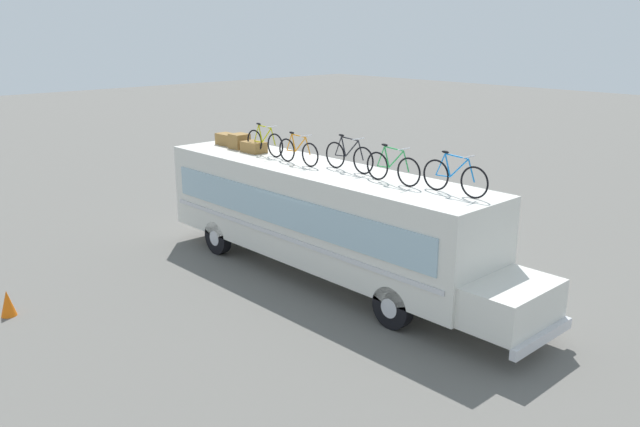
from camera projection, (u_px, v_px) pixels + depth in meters
ground_plane at (317, 274)px, 18.77m from camera, size 120.00×120.00×0.00m
bus at (324, 215)px, 18.09m from camera, size 12.59×2.49×3.15m
luggage_bag_1 at (227, 139)px, 21.22m from camera, size 0.75×0.45×0.37m
luggage_bag_2 at (239, 141)px, 20.60m from camera, size 0.52×0.52×0.47m
luggage_bag_3 at (254, 147)px, 19.98m from camera, size 0.76×0.50×0.33m
rooftop_bicycle_1 at (265, 142)px, 19.48m from camera, size 1.70×0.44×0.94m
rooftop_bicycle_2 at (298, 151)px, 18.18m from camera, size 1.65×0.44×0.89m
rooftop_bicycle_3 at (349, 156)px, 17.30m from camera, size 1.77×0.44×0.96m
rooftop_bicycle_4 at (393, 168)px, 15.94m from camera, size 1.73×0.44×0.95m
rooftop_bicycle_5 at (455, 177)px, 14.88m from camera, size 1.80×0.44×0.98m
traffic_cone at (8, 303)px, 15.96m from camera, size 0.37×0.37×0.66m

